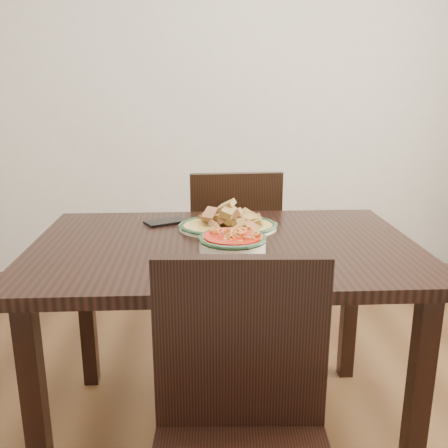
{
  "coord_description": "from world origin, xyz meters",
  "views": [
    {
      "loc": [
        -0.19,
        -1.63,
        1.27
      ],
      "look_at": [
        -0.1,
        0.01,
        0.81
      ],
      "focal_mm": 40.0,
      "sensor_mm": 36.0,
      "label": 1
    }
  ],
  "objects_px": {
    "chair_near": "(242,433)",
    "chair_far": "(233,248)",
    "fish_plate": "(228,218)",
    "dining_table": "(224,267)",
    "noodle_bowl": "(233,242)",
    "smartphone": "(165,222)"
  },
  "relations": [
    {
      "from": "chair_near",
      "to": "chair_far",
      "type": "bearing_deg",
      "value": 89.43
    },
    {
      "from": "fish_plate",
      "to": "dining_table",
      "type": "bearing_deg",
      "value": -97.98
    },
    {
      "from": "dining_table",
      "to": "noodle_bowl",
      "type": "relative_size",
      "value": 5.98
    },
    {
      "from": "fish_plate",
      "to": "chair_far",
      "type": "bearing_deg",
      "value": 83.73
    },
    {
      "from": "dining_table",
      "to": "fish_plate",
      "type": "height_order",
      "value": "fish_plate"
    },
    {
      "from": "dining_table",
      "to": "smartphone",
      "type": "xyz_separation_m",
      "value": [
        -0.22,
        0.26,
        0.09
      ]
    },
    {
      "from": "dining_table",
      "to": "fish_plate",
      "type": "relative_size",
      "value": 3.61
    },
    {
      "from": "fish_plate",
      "to": "smartphone",
      "type": "distance_m",
      "value": 0.26
    },
    {
      "from": "chair_far",
      "to": "smartphone",
      "type": "bearing_deg",
      "value": 52.31
    },
    {
      "from": "smartphone",
      "to": "dining_table",
      "type": "bearing_deg",
      "value": -78.09
    },
    {
      "from": "chair_far",
      "to": "dining_table",
      "type": "bearing_deg",
      "value": 80.4
    },
    {
      "from": "fish_plate",
      "to": "noodle_bowl",
      "type": "relative_size",
      "value": 1.66
    },
    {
      "from": "chair_far",
      "to": "chair_near",
      "type": "distance_m",
      "value": 1.35
    },
    {
      "from": "chair_far",
      "to": "smartphone",
      "type": "distance_m",
      "value": 0.58
    },
    {
      "from": "fish_plate",
      "to": "noodle_bowl",
      "type": "xyz_separation_m",
      "value": [
        -0.0,
        -0.3,
        -0.0
      ]
    },
    {
      "from": "dining_table",
      "to": "chair_far",
      "type": "xyz_separation_m",
      "value": [
        0.08,
        0.69,
        -0.16
      ]
    },
    {
      "from": "chair_far",
      "to": "smartphone",
      "type": "relative_size",
      "value": 5.83
    },
    {
      "from": "noodle_bowl",
      "to": "smartphone",
      "type": "distance_m",
      "value": 0.46
    },
    {
      "from": "smartphone",
      "to": "fish_plate",
      "type": "bearing_deg",
      "value": -50.18
    },
    {
      "from": "dining_table",
      "to": "chair_far",
      "type": "height_order",
      "value": "chair_far"
    },
    {
      "from": "chair_far",
      "to": "fish_plate",
      "type": "xyz_separation_m",
      "value": [
        -0.06,
        -0.53,
        0.3
      ]
    },
    {
      "from": "dining_table",
      "to": "noodle_bowl",
      "type": "distance_m",
      "value": 0.19
    }
  ]
}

